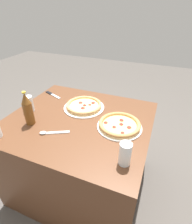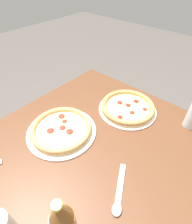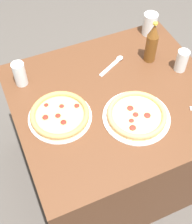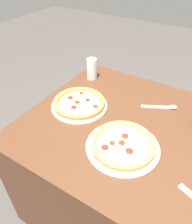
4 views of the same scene
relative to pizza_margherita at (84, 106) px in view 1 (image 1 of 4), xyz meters
name	(u,v)px [view 1 (image 1 of 4)]	position (x,y,z in m)	size (l,w,h in m)	color
ground_plane	(83,181)	(-0.03, 0.15, -0.73)	(8.00, 8.00, 0.00)	#4C4742
table	(81,154)	(-0.03, 0.15, -0.37)	(1.02, 0.91, 0.71)	#56331E
pizza_margherita	(84,106)	(0.00, 0.00, 0.00)	(0.32, 0.32, 0.04)	white
pizza_veggie	(120,125)	(-0.33, 0.14, 0.00)	(0.30, 0.30, 0.04)	white
glass_water	(29,104)	(0.36, 0.20, 0.04)	(0.06, 0.06, 0.12)	white
glass_red_wine	(125,155)	(-0.44, 0.43, 0.04)	(0.06, 0.06, 0.13)	white
beer_bottle	(28,109)	(0.25, 0.33, 0.09)	(0.06, 0.06, 0.24)	brown
knife	(52,95)	(0.37, -0.10, -0.02)	(0.20, 0.10, 0.01)	black
spoon	(50,133)	(0.07, 0.37, -0.01)	(0.18, 0.11, 0.02)	silver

